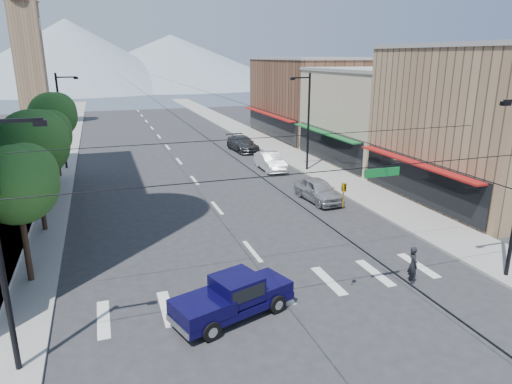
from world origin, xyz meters
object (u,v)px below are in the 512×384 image
(pedestrian, at_px, (413,265))
(parked_car_mid, at_px, (270,161))
(parked_car_near, at_px, (318,190))
(pickup_truck, at_px, (233,296))
(parked_car_far, at_px, (243,144))

(pedestrian, distance_m, parked_car_mid, 23.28)
(pedestrian, height_order, parked_car_near, pedestrian)
(pedestrian, xyz_separation_m, parked_car_near, (1.47, 13.03, -0.06))
(parked_car_mid, bearing_deg, parked_car_near, -88.42)
(pickup_truck, xyz_separation_m, parked_car_far, (10.69, 32.99, -0.09))
(parked_car_near, bearing_deg, parked_car_far, 85.95)
(pickup_truck, relative_size, pedestrian, 3.07)
(pickup_truck, distance_m, pedestrian, 8.99)
(pickup_truck, relative_size, parked_car_far, 0.96)
(pedestrian, bearing_deg, parked_car_near, 9.15)
(pedestrian, xyz_separation_m, parked_car_mid, (1.47, 23.23, -0.06))
(parked_car_near, relative_size, parked_car_far, 0.86)
(pickup_truck, bearing_deg, parked_car_near, 33.07)
(pedestrian, xyz_separation_m, parked_car_far, (1.70, 32.85, -0.06))
(parked_car_mid, relative_size, parked_car_far, 0.89)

